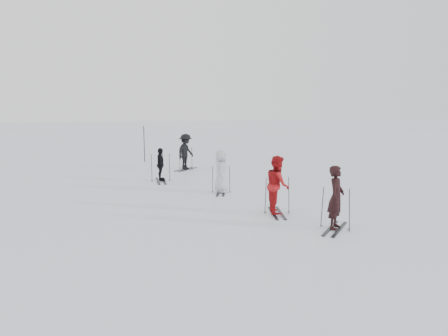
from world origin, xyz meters
name	(u,v)px	position (x,y,z in m)	size (l,w,h in m)	color
ground	(227,197)	(0.00, 0.00, 0.00)	(120.00, 120.00, 0.00)	silver
skier_near_dark	(336,198)	(2.52, -4.59, 0.93)	(0.68, 0.44, 1.86)	black
skier_red	(277,185)	(1.29, -2.62, 0.96)	(0.93, 0.73, 1.92)	#AA1316
skier_grey	(221,172)	(-0.13, 0.90, 0.86)	(0.85, 0.55, 1.73)	#B6BAC0
skier_uphill_left	(161,165)	(-2.59, 3.77, 0.76)	(0.90, 0.37, 1.53)	black
skier_uphill_far	(186,152)	(-1.26, 7.03, 0.95)	(1.23, 0.71, 1.91)	black
skis_near_dark	(336,208)	(2.52, -4.59, 0.64)	(0.93, 1.76, 1.28)	black
skis_red	(277,195)	(1.29, -2.62, 0.63)	(0.92, 1.74, 1.27)	black
skis_grey	(221,179)	(-0.13, 0.90, 0.57)	(0.82, 1.56, 1.14)	black
skis_uphill_left	(161,167)	(-2.59, 3.77, 0.67)	(0.97, 1.83, 1.34)	black
skis_uphill_far	(186,158)	(-1.26, 7.03, 0.64)	(0.93, 1.75, 1.28)	black
piste_marker	(144,144)	(-3.61, 10.39, 1.09)	(0.05, 0.05, 2.18)	black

